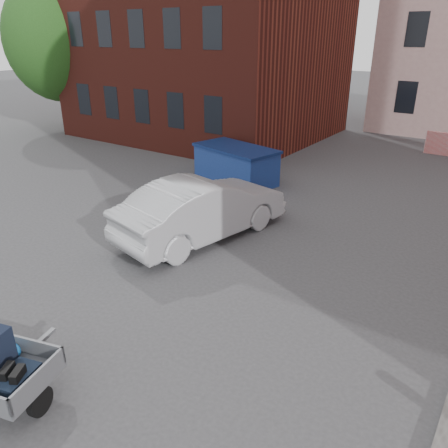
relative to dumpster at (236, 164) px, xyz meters
The scene contains 5 objects.
ground 7.14m from the dumpster, 66.02° to the right, with size 120.00×120.00×0.00m, color #38383A.
far_building 23.33m from the dumpster, 137.82° to the left, with size 6.00×6.00×8.00m, color maroon.
tree 14.09m from the dumpster, 169.20° to the left, with size 5.28×5.28×8.30m.
dumpster is the anchor object (origin of this frame).
silver_car 4.87m from the dumpster, 66.80° to the right, with size 1.70×4.88×1.61m, color #AFB1B7.
Camera 1 is at (5.60, -6.40, 5.03)m, focal length 35.00 mm.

